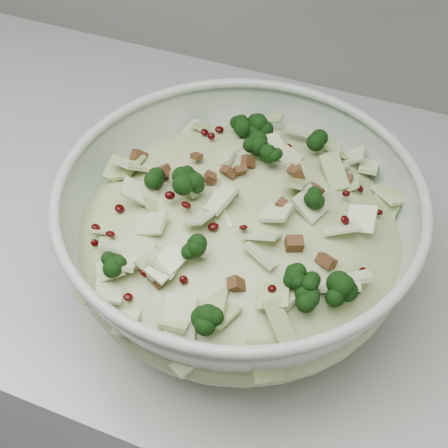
% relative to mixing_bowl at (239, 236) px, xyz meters
% --- Properties ---
extents(mixing_bowl, '(0.42, 0.42, 0.14)m').
position_rel_mixing_bowl_xyz_m(mixing_bowl, '(0.00, 0.00, 0.00)').
color(mixing_bowl, '#AEBFAE').
rests_on(mixing_bowl, counter).
extents(salad, '(0.35, 0.35, 0.14)m').
position_rel_mixing_bowl_xyz_m(salad, '(0.00, 0.00, 0.02)').
color(salad, '#B4C083').
rests_on(salad, mixing_bowl).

